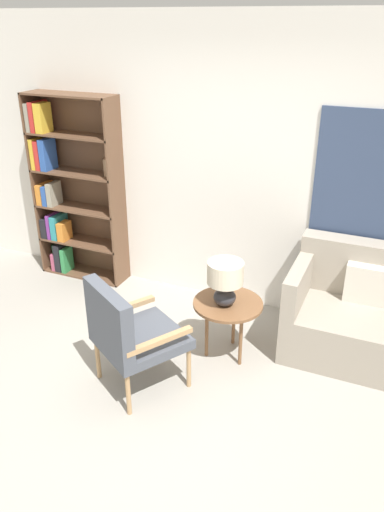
% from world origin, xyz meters
% --- Properties ---
extents(ground_plane, '(14.00, 14.00, 0.00)m').
position_xyz_m(ground_plane, '(0.00, 0.00, 0.00)').
color(ground_plane, '#9E998E').
extents(wall_back, '(6.40, 0.08, 2.70)m').
position_xyz_m(wall_back, '(0.06, 2.03, 1.35)').
color(wall_back, white).
rests_on(wall_back, ground_plane).
extents(bookshelf, '(0.98, 0.30, 1.96)m').
position_xyz_m(bookshelf, '(-1.85, 1.85, 0.95)').
color(bookshelf, brown).
rests_on(bookshelf, ground_plane).
extents(armchair, '(0.82, 0.82, 0.91)m').
position_xyz_m(armchair, '(-0.29, 0.37, 0.53)').
color(armchair, tan).
rests_on(armchair, ground_plane).
extents(side_table, '(0.58, 0.58, 0.51)m').
position_xyz_m(side_table, '(0.25, 1.08, 0.47)').
color(side_table, brown).
rests_on(side_table, ground_plane).
extents(table_lamp, '(0.29, 0.29, 0.38)m').
position_xyz_m(table_lamp, '(0.24, 1.03, 0.75)').
color(table_lamp, '#2D2D33').
rests_on(table_lamp, side_table).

